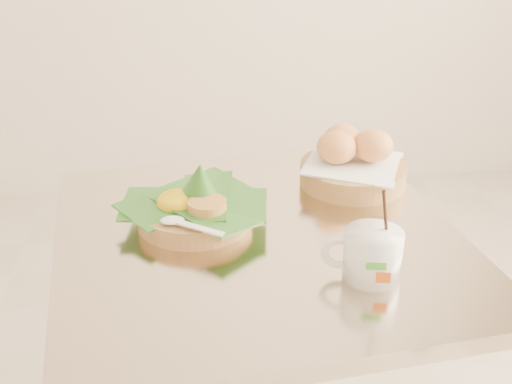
{
  "coord_description": "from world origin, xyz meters",
  "views": [
    {
      "loc": [
        -0.03,
        -0.97,
        1.31
      ],
      "look_at": [
        0.1,
        0.03,
        0.82
      ],
      "focal_mm": 45.0,
      "sensor_mm": 36.0,
      "label": 1
    }
  ],
  "objects": [
    {
      "name": "cafe_table",
      "position": [
        0.1,
        0.01,
        0.53
      ],
      "size": [
        0.77,
        0.77,
        0.75
      ],
      "rotation": [
        0.0,
        0.0,
        0.11
      ],
      "color": "gray",
      "rests_on": "floor"
    },
    {
      "name": "rice_basket",
      "position": [
        -0.01,
        0.07,
        0.78
      ],
      "size": [
        0.26,
        0.26,
        0.13
      ],
      "rotation": [
        0.0,
        0.0,
        -0.32
      ],
      "color": "#AB8749",
      "rests_on": "cafe_table"
    },
    {
      "name": "bread_basket",
      "position": [
        0.31,
        0.2,
        0.79
      ],
      "size": [
        0.24,
        0.24,
        0.11
      ],
      "rotation": [
        0.0,
        0.0,
        0.35
      ],
      "color": "#AB8749",
      "rests_on": "cafe_table"
    },
    {
      "name": "coffee_mug",
      "position": [
        0.25,
        -0.15,
        0.79
      ],
      "size": [
        0.12,
        0.1,
        0.16
      ],
      "rotation": [
        0.0,
        0.0,
        -0.19
      ],
      "color": "white",
      "rests_on": "cafe_table"
    }
  ]
}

